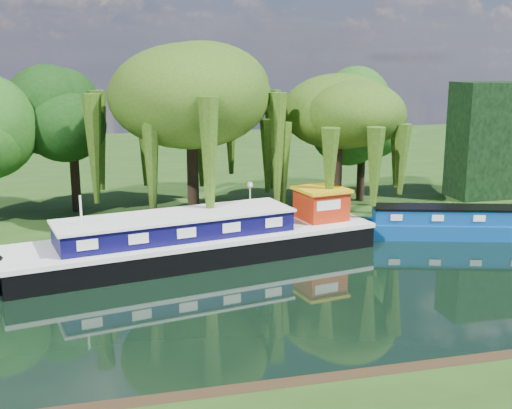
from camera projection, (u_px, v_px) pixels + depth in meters
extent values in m
plane|color=black|center=(296.00, 294.00, 27.98)|extent=(120.00, 120.00, 0.00)
cube|color=#18360E|center=(185.00, 165.00, 60.05)|extent=(120.00, 52.00, 0.45)
cube|color=black|center=(197.00, 250.00, 32.73)|extent=(19.34, 7.75, 1.26)
cube|color=silver|center=(196.00, 236.00, 32.57)|extent=(19.46, 7.86, 0.23)
cube|color=#0A0837|center=(176.00, 227.00, 31.99)|extent=(12.07, 5.22, 1.00)
cube|color=silver|center=(176.00, 216.00, 31.87)|extent=(12.32, 5.46, 0.13)
cube|color=#9C220B|center=(321.00, 205.00, 35.43)|extent=(2.71, 2.71, 1.57)
cube|color=gold|center=(321.00, 189.00, 35.24)|extent=(3.02, 3.02, 0.17)
cylinder|color=silver|center=(82.00, 222.00, 29.89)|extent=(0.10, 0.10, 2.52)
cube|color=navy|center=(454.00, 231.00, 36.83)|extent=(13.20, 5.86, 0.98)
cube|color=navy|center=(455.00, 215.00, 36.63)|extent=(9.27, 4.21, 0.82)
cube|color=black|center=(455.00, 207.00, 36.52)|extent=(9.40, 4.34, 0.11)
cube|color=silver|center=(397.00, 218.00, 35.94)|extent=(0.64, 0.24, 0.35)
cube|color=silver|center=(438.00, 218.00, 35.84)|extent=(0.64, 0.24, 0.35)
cube|color=silver|center=(479.00, 218.00, 35.75)|extent=(0.64, 0.24, 0.35)
imported|color=silver|center=(498.00, 235.00, 37.31)|extent=(2.46, 2.20, 1.18)
cylinder|color=black|center=(193.00, 169.00, 38.84)|extent=(0.78, 0.78, 6.03)
ellipsoid|color=#29450E|center=(191.00, 96.00, 37.87)|extent=(8.43, 8.43, 5.44)
cylinder|color=black|center=(336.00, 179.00, 39.38)|extent=(0.66, 0.66, 4.69)
ellipsoid|color=#29450E|center=(338.00, 123.00, 38.63)|extent=(6.41, 6.41, 4.14)
cylinder|color=black|center=(74.00, 161.00, 40.57)|extent=(0.57, 0.57, 6.42)
ellipsoid|color=black|center=(72.00, 120.00, 39.99)|extent=(5.14, 5.14, 5.14)
cylinder|color=black|center=(361.00, 158.00, 43.57)|extent=(0.58, 0.58, 5.93)
ellipsoid|color=#1A4511|center=(363.00, 122.00, 43.03)|extent=(4.75, 4.75, 4.75)
cube|color=black|center=(495.00, 140.00, 44.77)|extent=(6.00, 3.00, 8.00)
cylinder|color=silver|center=(250.00, 206.00, 37.67)|extent=(0.10, 0.10, 2.20)
sphere|color=white|center=(250.00, 185.00, 37.39)|extent=(0.36, 0.36, 0.36)
cylinder|color=silver|center=(64.00, 237.00, 33.30)|extent=(0.16, 0.16, 1.00)
cylinder|color=silver|center=(179.00, 230.00, 34.74)|extent=(0.16, 0.16, 1.00)
cylinder|color=silver|center=(302.00, 222.00, 36.42)|extent=(0.16, 0.16, 1.00)
cylinder|color=silver|center=(398.00, 216.00, 37.87)|extent=(0.16, 0.16, 1.00)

